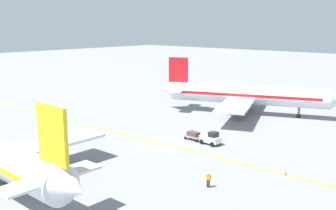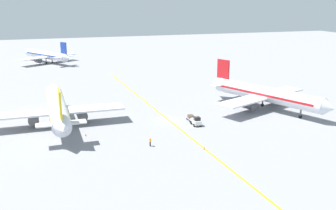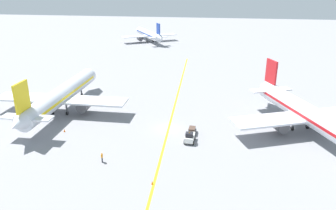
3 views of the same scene
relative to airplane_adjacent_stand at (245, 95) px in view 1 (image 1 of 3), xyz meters
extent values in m
plane|color=gray|center=(-25.03, -2.10, -3.71)|extent=(400.00, 400.00, 0.00)
cube|color=yellow|center=(-25.03, -2.10, -3.71)|extent=(5.47, 119.91, 0.01)
cone|color=silver|center=(-48.47, -13.13, 0.39)|extent=(3.08, 3.02, 3.06)
cylinder|color=#4C4C51|center=(-43.56, 2.40, -1.88)|extent=(2.22, 3.21, 2.20)
cube|color=yellow|center=(-48.49, -10.63, 4.39)|extent=(0.38, 4.00, 5.00)
cube|color=silver|center=(-48.49, -10.13, 0.49)|extent=(9.01, 2.45, 0.24)
cylinder|color=#4C4C51|center=(-46.96, 1.38, -2.31)|extent=(0.36, 0.36, 2.00)
cylinder|color=black|center=(-46.96, 1.38, -3.31)|extent=(0.28, 0.80, 0.80)
cylinder|color=silver|center=(0.17, -0.41, 0.09)|extent=(14.78, 29.10, 3.60)
cone|color=silver|center=(-6.13, 14.84, 0.39)|extent=(3.97, 3.94, 3.06)
cube|color=red|center=(0.17, -0.41, 0.24)|extent=(13.67, 26.35, 0.50)
cube|color=silver|center=(-0.21, 0.52, -0.63)|extent=(27.86, 15.49, 0.36)
cylinder|color=#4C4C51|center=(4.41, 2.43, -1.88)|extent=(3.25, 3.80, 2.20)
cylinder|color=#4C4C51|center=(-4.83, -1.39, -1.88)|extent=(3.25, 3.80, 2.20)
cube|color=red|center=(-5.18, 12.53, 4.39)|extent=(1.86, 3.83, 5.00)
cube|color=silver|center=(-4.98, 12.07, 0.49)|extent=(9.23, 5.65, 0.24)
cylinder|color=#4C4C51|center=(3.83, -9.28, -2.31)|extent=(0.36, 0.36, 2.00)
cylinder|color=black|center=(3.83, -9.28, -3.31)|extent=(0.56, 0.85, 0.80)
cylinder|color=#4C4C51|center=(0.88, 2.05, -2.31)|extent=(0.36, 0.36, 2.00)
cylinder|color=black|center=(0.88, 2.05, -3.31)|extent=(0.56, 0.85, 0.80)
cylinder|color=#4C4C51|center=(-2.07, 0.83, -2.31)|extent=(0.36, 0.36, 2.00)
cylinder|color=black|center=(-2.07, 0.83, -3.31)|extent=(0.56, 0.85, 0.80)
cube|color=white|center=(-20.60, -6.73, -2.91)|extent=(1.61, 3.05, 0.90)
cube|color=black|center=(-20.62, -7.28, -2.11)|extent=(1.31, 1.15, 0.70)
sphere|color=orange|center=(-20.62, -7.28, -1.68)|extent=(0.16, 0.16, 0.16)
cylinder|color=black|center=(-19.89, -7.73, -3.36)|extent=(0.28, 0.71, 0.70)
cylinder|color=black|center=(-21.39, -7.68, -3.36)|extent=(0.28, 0.71, 0.70)
cylinder|color=black|center=(-19.82, -5.78, -3.36)|extent=(0.28, 0.71, 0.70)
cylinder|color=black|center=(-21.31, -5.73, -3.36)|extent=(0.28, 0.71, 0.70)
cube|color=gray|center=(-20.48, -3.53, -3.17)|extent=(1.50, 2.65, 0.20)
cube|color=#4C382D|center=(-20.48, -3.53, -2.77)|extent=(1.19, 1.86, 0.60)
cylinder|color=black|center=(-19.89, -4.60, -3.49)|extent=(0.16, 0.44, 0.44)
cylinder|color=black|center=(-21.15, -4.55, -3.49)|extent=(0.16, 0.44, 0.44)
cylinder|color=black|center=(-19.81, -2.52, -3.49)|extent=(0.16, 0.44, 0.44)
cylinder|color=black|center=(-21.07, -2.47, -3.49)|extent=(0.16, 0.44, 0.44)
cylinder|color=#23232D|center=(-33.28, -15.57, -3.28)|extent=(0.16, 0.16, 0.85)
cylinder|color=#23232D|center=(-33.25, -15.77, -3.28)|extent=(0.16, 0.16, 0.85)
cube|color=orange|center=(-33.27, -15.67, -2.56)|extent=(0.28, 0.40, 0.60)
cylinder|color=orange|center=(-33.31, -15.43, -2.56)|extent=(0.10, 0.10, 0.55)
cylinder|color=orange|center=(-33.22, -15.91, -2.56)|extent=(0.10, 0.10, 0.55)
sphere|color=beige|center=(-33.27, -15.67, -2.14)|extent=(0.22, 0.22, 0.22)
cone|color=orange|center=(-24.46, -20.28, -3.43)|extent=(0.32, 0.32, 0.55)
cone|color=orange|center=(-43.87, -6.41, -3.43)|extent=(0.32, 0.32, 0.55)
camera|label=1|loc=(-65.42, -38.76, 13.38)|focal=42.00mm
camera|label=2|loc=(-51.10, -80.90, 22.49)|focal=42.00mm
camera|label=3|loc=(-16.41, -57.60, 22.50)|focal=35.00mm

